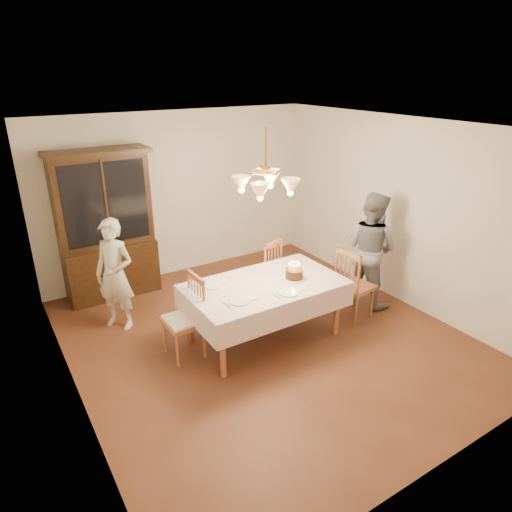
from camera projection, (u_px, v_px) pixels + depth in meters
ground at (264, 337)px, 5.81m from camera, size 5.00×5.00×0.00m
room_shell at (265, 219)px, 5.21m from camera, size 5.00×5.00×5.00m
dining_table at (265, 289)px, 5.55m from camera, size 1.90×1.10×0.76m
china_hutch at (106, 228)px, 6.56m from camera, size 1.38×0.54×2.16m
chair_far_side at (263, 275)px, 6.49m from camera, size 0.56×0.55×1.00m
chair_left_end at (184, 321)px, 5.29m from camera, size 0.43×0.45×1.00m
chair_right_end at (354, 287)px, 6.15m from camera, size 0.47×0.49×1.00m
elderly_woman at (115, 275)px, 5.81m from camera, size 0.62×0.64×1.48m
adult_in_grey at (370, 249)px, 6.41m from camera, size 0.77×0.90×1.64m
birthday_cake at (294, 274)px, 5.62m from camera, size 0.30×0.30×0.21m
place_setting_near_left at (241, 301)px, 5.10m from camera, size 0.38×0.23×0.02m
place_setting_near_right at (289, 292)px, 5.30m from camera, size 0.39×0.25×0.02m
place_setting_far_left at (213, 285)px, 5.47m from camera, size 0.38×0.24×0.02m
chandelier at (266, 185)px, 5.06m from camera, size 0.62×0.62×0.73m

